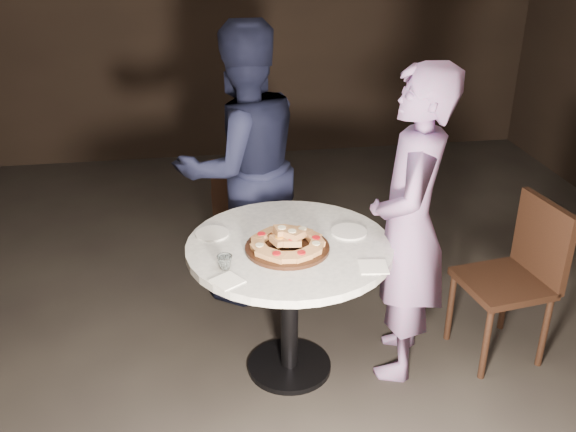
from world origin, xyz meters
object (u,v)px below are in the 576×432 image
at_px(table, 289,269).
at_px(chair_far, 237,197).
at_px(water_glass, 225,262).
at_px(diner_teal, 409,227).
at_px(focaccia_pile, 287,241).
at_px(diner_navy, 242,167).
at_px(serving_board, 287,248).
at_px(chair_right, 519,269).

xyz_separation_m(table, chair_far, (-0.16, 1.35, -0.19)).
xyz_separation_m(water_glass, diner_teal, (0.95, 0.16, 0.03)).
distance_m(focaccia_pile, chair_far, 1.47).
relative_size(table, water_glass, 18.04).
xyz_separation_m(focaccia_pile, diner_navy, (-0.14, 0.91, 0.05)).
bearing_deg(water_glass, focaccia_pile, 23.46).
bearing_deg(serving_board, water_glass, -156.56).
bearing_deg(table, chair_far, 96.77).
xyz_separation_m(serving_board, chair_right, (1.29, 0.04, -0.26)).
distance_m(table, chair_far, 1.37).
xyz_separation_m(focaccia_pile, water_glass, (-0.32, -0.14, -0.01)).
height_order(serving_board, focaccia_pile, focaccia_pile).
height_order(serving_board, chair_right, chair_right).
distance_m(water_glass, diner_teal, 0.96).
bearing_deg(diner_teal, diner_navy, -117.91).
bearing_deg(focaccia_pile, table, 70.70).
bearing_deg(water_glass, chair_right, 6.35).
relative_size(focaccia_pile, diner_navy, 0.21).
distance_m(serving_board, focaccia_pile, 0.04).
bearing_deg(serving_board, diner_navy, 98.77).
distance_m(water_glass, chair_right, 1.64).
bearing_deg(diner_teal, chair_right, 112.07).
distance_m(focaccia_pile, water_glass, 0.35).
bearing_deg(serving_board, table, 70.73).
bearing_deg(diner_teal, chair_far, -130.03).
relative_size(focaccia_pile, chair_right, 0.41).
xyz_separation_m(serving_board, focaccia_pile, (0.00, 0.00, 0.04)).
bearing_deg(table, focaccia_pile, -109.30).
distance_m(serving_board, diner_navy, 0.92).
height_order(table, diner_teal, diner_teal).
bearing_deg(table, water_glass, -149.89).
bearing_deg(chair_right, focaccia_pile, -96.49).
distance_m(table, chair_right, 1.27).
bearing_deg(chair_right, chair_far, -142.16).
bearing_deg(diner_navy, focaccia_pile, 78.06).
height_order(chair_right, diner_navy, diner_navy).
xyz_separation_m(diner_navy, diner_teal, (0.77, -0.88, -0.04)).
relative_size(water_glass, chair_right, 0.08).
xyz_separation_m(water_glass, chair_right, (1.60, 0.18, -0.29)).
distance_m(chair_right, diner_navy, 1.70).
bearing_deg(diner_navy, chair_far, -110.64).
bearing_deg(water_glass, table, 30.11).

